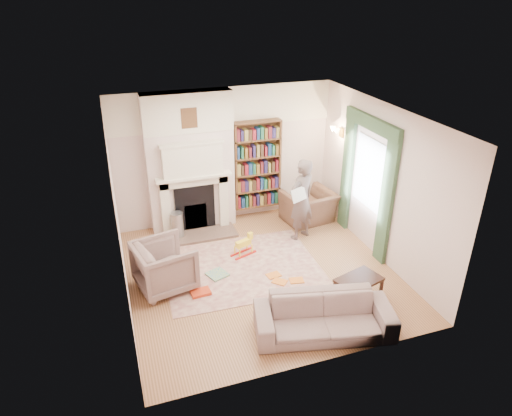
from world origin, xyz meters
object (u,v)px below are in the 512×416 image
object	(u,v)px
bookcase	(257,165)
sofa	(324,317)
armchair_reading	(308,207)
armchair_left	(165,266)
man_reading	(301,200)
coffee_table	(358,291)
paraffin_heater	(178,226)
rocking_horse	(243,245)

from	to	relation	value
bookcase	sofa	size ratio (longest dim) A/B	0.94
armchair_reading	sofa	bearing A→B (deg)	60.20
armchair_left	man_reading	distance (m)	2.93
coffee_table	paraffin_heater	bearing A→B (deg)	111.96
armchair_reading	sofa	xyz separation A→B (m)	(-1.24, -3.27, -0.04)
sofa	man_reading	distance (m)	2.83
armchair_left	paraffin_heater	bearing A→B (deg)	-29.41
coffee_table	sofa	bearing A→B (deg)	-166.70
sofa	man_reading	bearing A→B (deg)	86.53
armchair_reading	rocking_horse	xyz separation A→B (m)	(-1.71, -0.88, -0.12)
armchair_left	man_reading	xyz separation A→B (m)	(2.78, 0.82, 0.42)
bookcase	coffee_table	size ratio (longest dim) A/B	2.64
paraffin_heater	armchair_left	bearing A→B (deg)	-106.70
coffee_table	rocking_horse	xyz separation A→B (m)	(-1.30, 1.92, -0.02)
armchair_reading	paraffin_heater	xyz separation A→B (m)	(-2.76, 0.16, -0.05)
rocking_horse	man_reading	bearing A→B (deg)	-7.59
armchair_reading	sofa	size ratio (longest dim) A/B	0.51
sofa	coffee_table	world-z (taller)	sofa
paraffin_heater	rocking_horse	distance (m)	1.47
armchair_reading	rocking_horse	distance (m)	1.93
armchair_left	rocking_horse	bearing A→B (deg)	-83.17
bookcase	man_reading	distance (m)	1.34
bookcase	coffee_table	xyz separation A→B (m)	(0.53, -3.40, -0.95)
sofa	man_reading	world-z (taller)	man_reading
man_reading	coffee_table	world-z (taller)	man_reading
bookcase	rocking_horse	xyz separation A→B (m)	(-0.76, -1.47, -0.97)
rocking_horse	paraffin_heater	bearing A→B (deg)	115.17
sofa	paraffin_heater	size ratio (longest dim) A/B	3.59
sofa	rocking_horse	bearing A→B (deg)	114.25
man_reading	paraffin_heater	world-z (taller)	man_reading
armchair_reading	rocking_horse	size ratio (longest dim) A/B	2.12
armchair_left	man_reading	world-z (taller)	man_reading
armchair_left	sofa	distance (m)	2.72
bookcase	man_reading	xyz separation A→B (m)	(0.50, -1.19, -0.35)
bookcase	man_reading	bearing A→B (deg)	-67.30
armchair_left	man_reading	size ratio (longest dim) A/B	0.55
bookcase	rocking_horse	size ratio (longest dim) A/B	3.88
coffee_table	paraffin_heater	distance (m)	3.77
sofa	coffee_table	size ratio (longest dim) A/B	2.82
armchair_reading	man_reading	distance (m)	0.90
armchair_left	rocking_horse	distance (m)	1.62
paraffin_heater	coffee_table	bearing A→B (deg)	-51.67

